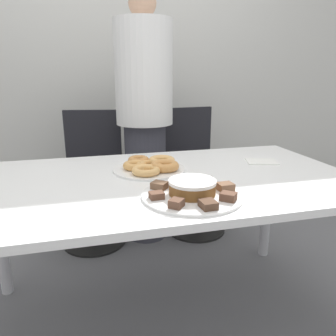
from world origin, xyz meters
TOP-DOWN VIEW (x-y plane):
  - ground_plane at (0.00, 0.00)m, footprint 12.00×12.00m
  - wall_back at (0.00, 1.56)m, footprint 8.00×0.05m
  - table at (0.00, 0.00)m, footprint 1.68×0.93m
  - person_standing at (0.09, 0.87)m, footprint 0.38×0.38m
  - office_chair_left at (-0.28, 0.91)m, footprint 0.51×0.51m
  - office_chair_right at (0.46, 0.91)m, footprint 0.48×0.48m
  - plate_cake at (0.05, -0.25)m, footprint 0.37×0.37m
  - plate_donuts at (-0.03, 0.12)m, footprint 0.33×0.33m
  - frosted_cake at (0.05, -0.25)m, footprint 0.17×0.17m
  - lamington_0 at (0.15, -0.34)m, footprint 0.07×0.07m
  - lamington_1 at (0.18, -0.24)m, footprint 0.06×0.05m
  - lamington_2 at (0.14, -0.15)m, footprint 0.07×0.07m
  - lamington_3 at (0.04, -0.11)m, footprint 0.05×0.06m
  - lamington_4 at (-0.05, -0.16)m, footprint 0.07×0.07m
  - lamington_5 at (-0.08, -0.26)m, footprint 0.05×0.04m
  - lamington_6 at (-0.04, -0.35)m, footprint 0.06×0.06m
  - lamington_7 at (0.06, -0.38)m, footprint 0.05×0.06m
  - donut_0 at (-0.03, 0.12)m, footprint 0.12×0.12m
  - donut_1 at (-0.06, 0.04)m, footprint 0.13×0.13m
  - donut_2 at (0.03, 0.08)m, footprint 0.13×0.13m
  - donut_3 at (0.04, 0.17)m, footprint 0.13×0.13m
  - donut_4 at (-0.07, 0.22)m, footprint 0.10×0.10m
  - donut_5 at (-0.10, 0.13)m, footprint 0.11×0.11m
  - napkin at (0.55, 0.12)m, footprint 0.18×0.16m

SIDE VIEW (x-z plane):
  - ground_plane at x=0.00m, z-range 0.00..0.00m
  - office_chair_left at x=-0.28m, z-range -0.02..0.89m
  - office_chair_right at x=0.46m, z-range -0.02..0.89m
  - table at x=0.00m, z-range 0.28..1.00m
  - napkin at x=0.55m, z-range 0.72..0.73m
  - plate_cake at x=0.05m, z-range 0.72..0.73m
  - plate_donuts at x=-0.03m, z-range 0.72..0.73m
  - lamington_3 at x=0.04m, z-range 0.73..0.75m
  - lamington_5 at x=-0.08m, z-range 0.73..0.75m
  - lamington_7 at x=0.06m, z-range 0.73..0.76m
  - lamington_4 at x=-0.05m, z-range 0.73..0.76m
  - lamington_2 at x=0.14m, z-range 0.73..0.76m
  - lamington_1 at x=0.18m, z-range 0.73..0.76m
  - lamington_6 at x=-0.04m, z-range 0.73..0.76m
  - lamington_0 at x=0.15m, z-range 0.73..0.76m
  - donut_0 at x=-0.03m, z-range 0.73..0.76m
  - donut_1 at x=-0.06m, z-range 0.73..0.76m
  - donut_4 at x=-0.07m, z-range 0.73..0.76m
  - donut_5 at x=-0.10m, z-range 0.73..0.76m
  - donut_3 at x=0.04m, z-range 0.73..0.77m
  - donut_2 at x=0.03m, z-range 0.73..0.77m
  - frosted_cake at x=0.05m, z-range 0.73..0.79m
  - person_standing at x=0.09m, z-range 0.04..1.70m
  - wall_back at x=0.00m, z-range 0.00..2.60m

